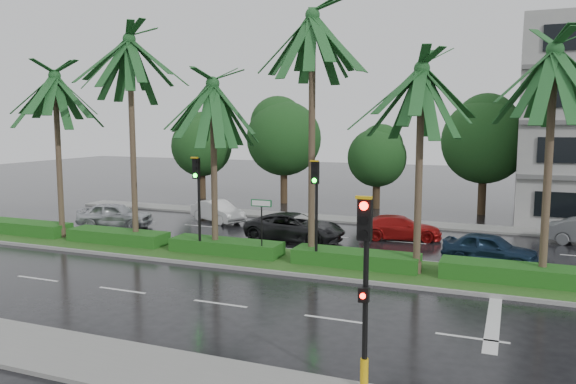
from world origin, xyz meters
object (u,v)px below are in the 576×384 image
at_px(street_sign, 261,214).
at_px(car_silver, 115,215).
at_px(signal_near, 365,286).
at_px(car_darkgrey, 295,227).
at_px(car_red, 400,228).
at_px(signal_median_left, 198,191).
at_px(car_white, 218,211).
at_px(car_blue, 490,249).

distance_m(street_sign, car_silver, 12.17).
height_order(signal_near, car_darkgrey, signal_near).
bearing_deg(car_darkgrey, car_red, -61.47).
height_order(signal_near, signal_median_left, signal_median_left).
xyz_separation_m(signal_median_left, car_silver, (-8.28, 4.55, -2.28)).
xyz_separation_m(car_silver, car_red, (15.82, 2.80, -0.11)).
distance_m(street_sign, car_darkgrey, 4.95).
bearing_deg(car_white, car_blue, -81.49).
distance_m(signal_median_left, car_blue, 12.83).
relative_size(car_white, car_red, 0.93).
height_order(car_silver, car_darkgrey, car_silver).
distance_m(car_silver, car_red, 16.07).
height_order(car_white, car_red, car_white).
bearing_deg(signal_near, car_darkgrey, 116.56).
bearing_deg(car_darkgrey, car_white, 63.88).
distance_m(street_sign, car_white, 10.62).
relative_size(signal_median_left, car_blue, 1.12).
bearing_deg(car_darkgrey, car_silver, 93.84).
bearing_deg(car_silver, car_red, -95.87).
xyz_separation_m(car_red, car_blue, (4.52, -3.64, 0.05)).
bearing_deg(car_white, street_sign, -115.78).
distance_m(signal_near, car_blue, 13.67).
distance_m(car_red, car_blue, 5.80).
relative_size(street_sign, car_silver, 0.61).
xyz_separation_m(signal_median_left, car_white, (-3.67, 8.31, -2.35)).
bearing_deg(signal_median_left, signal_near, -44.09).
bearing_deg(car_silver, street_sign, -127.06).
xyz_separation_m(signal_near, car_red, (-2.45, 17.03, -1.89)).
height_order(signal_median_left, car_red, signal_median_left).
bearing_deg(car_red, signal_near, 176.37).
bearing_deg(car_blue, car_silver, 98.43).
xyz_separation_m(street_sign, car_darkgrey, (-0.30, 4.73, -1.42)).
relative_size(car_red, car_blue, 1.09).
distance_m(signal_near, street_sign, 12.11).
xyz_separation_m(signal_median_left, car_blue, (12.06, 3.70, -2.34)).
relative_size(car_darkgrey, car_blue, 1.31).
bearing_deg(car_silver, car_white, -66.65).
xyz_separation_m(car_white, car_blue, (15.74, -4.61, 0.01)).
bearing_deg(car_white, signal_near, -117.95).
xyz_separation_m(signal_near, car_silver, (-18.28, 14.23, -1.78)).
xyz_separation_m(signal_median_left, street_sign, (3.00, 0.18, -0.87)).
bearing_deg(signal_near, signal_median_left, 135.91).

